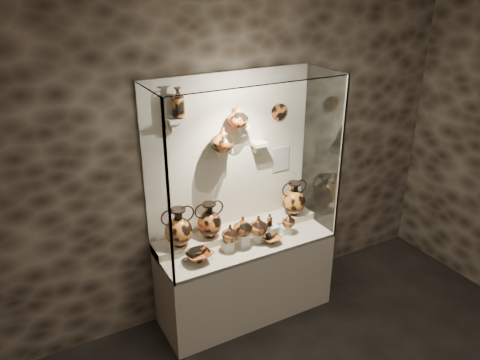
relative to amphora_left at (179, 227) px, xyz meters
name	(u,v)px	position (x,y,z in m)	size (l,w,h in m)	color
wall_back	(229,156)	(0.61, 0.18, 0.51)	(5.00, 0.02, 3.20)	#2B231B
plinth	(245,279)	(0.61, -0.14, -0.69)	(1.70, 0.60, 0.80)	beige
front_tier	(245,243)	(0.61, -0.14, -0.27)	(1.68, 0.58, 0.03)	#BCAB91
rear_tier	(237,232)	(0.61, 0.03, -0.24)	(1.70, 0.25, 0.10)	#BCAB91
back_panel	(229,156)	(0.61, 0.17, 0.51)	(1.70, 0.03, 1.60)	beige
glass_front	(263,179)	(0.61, -0.44, 0.51)	(1.70, 0.01, 1.60)	white
glass_left	(155,186)	(-0.23, -0.14, 0.51)	(0.01, 0.60, 1.60)	white
glass_right	(322,151)	(1.46, -0.14, 0.51)	(0.01, 0.60, 1.60)	white
glass_top	(246,78)	(0.61, -0.14, 1.31)	(1.70, 0.60, 0.01)	white
frame_post_left	(169,200)	(-0.23, -0.43, 0.51)	(0.02, 0.02, 1.60)	gray
frame_post_right	(341,161)	(1.45, -0.43, 0.51)	(0.02, 0.02, 1.60)	gray
pedestal_a	(227,245)	(0.39, -0.19, -0.21)	(0.09, 0.09, 0.10)	silver
pedestal_b	(243,239)	(0.56, -0.19, -0.19)	(0.09, 0.09, 0.13)	silver
pedestal_c	(259,237)	(0.73, -0.19, -0.21)	(0.09, 0.09, 0.09)	silver
pedestal_d	(273,231)	(0.89, -0.19, -0.20)	(0.09, 0.09, 0.12)	silver
pedestal_e	(285,230)	(1.03, -0.19, -0.22)	(0.09, 0.09, 0.08)	silver
bracket_ul	(175,120)	(0.06, 0.10, 0.96)	(0.14, 0.12, 0.04)	beige
bracket_ca	(224,150)	(0.51, 0.10, 0.61)	(0.14, 0.12, 0.04)	beige
bracket_cb	(243,126)	(0.71, 0.10, 0.81)	(0.10, 0.12, 0.04)	beige
bracket_cc	(259,144)	(0.89, 0.10, 0.61)	(0.14, 0.12, 0.04)	beige
amphora_left	(179,227)	(0.00, 0.00, 0.00)	(0.30, 0.30, 0.37)	#B96323
amphora_mid	(209,220)	(0.31, 0.01, -0.01)	(0.28, 0.28, 0.35)	#A94B1D
amphora_right	(294,198)	(1.26, 0.01, -0.01)	(0.29, 0.29, 0.36)	#B96323
jug_a	(230,233)	(0.42, -0.21, -0.07)	(0.16, 0.16, 0.17)	#B96323
jug_b	(243,226)	(0.55, -0.21, -0.03)	(0.18, 0.18, 0.18)	#A94B1D
jug_c	(258,225)	(0.72, -0.21, -0.07)	(0.18, 0.18, 0.19)	#B96323
jug_e	(288,220)	(1.06, -0.21, -0.11)	(0.13, 0.13, 0.14)	#B96323
lekythos_small	(269,219)	(0.86, -0.18, -0.06)	(0.06, 0.06, 0.15)	#A94B1D
kylix_left	(198,256)	(0.08, -0.23, -0.20)	(0.29, 0.25, 0.12)	#A94B1D
kylix_right	(272,239)	(0.82, -0.28, -0.21)	(0.22, 0.18, 0.09)	#B96323
lekythos_tall	(178,101)	(0.09, 0.09, 1.13)	(0.12, 0.12, 0.29)	#B96323
ovoid_vase_a	(223,139)	(0.48, 0.04, 0.74)	(0.22, 0.22, 0.23)	#A94B1D
ovoid_vase_b	(238,116)	(0.64, 0.06, 0.93)	(0.19, 0.19, 0.20)	#A94B1D
wall_plate	(279,112)	(1.14, 0.15, 0.88)	(0.17, 0.17, 0.02)	#A75521
info_placard	(281,159)	(1.18, 0.15, 0.38)	(0.19, 0.01, 0.25)	beige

